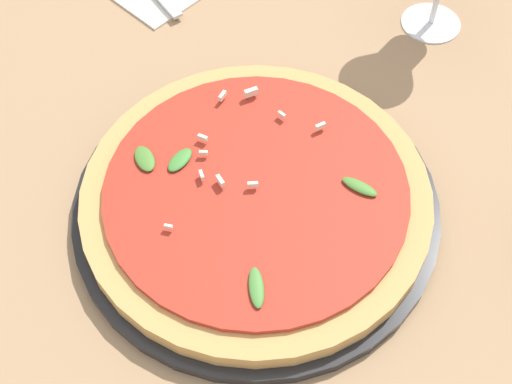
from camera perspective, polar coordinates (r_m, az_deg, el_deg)
The scene contains 2 objects.
ground_plane at distance 0.66m, azimuth -0.23°, elevation -4.76°, with size 6.00×6.00×0.00m, color #9E7A56.
pizza_arugula_main at distance 0.67m, azimuth -0.01°, elevation -0.64°, with size 0.35×0.35×0.05m.
Camera 1 is at (-0.19, 0.27, 0.57)m, focal length 50.00 mm.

